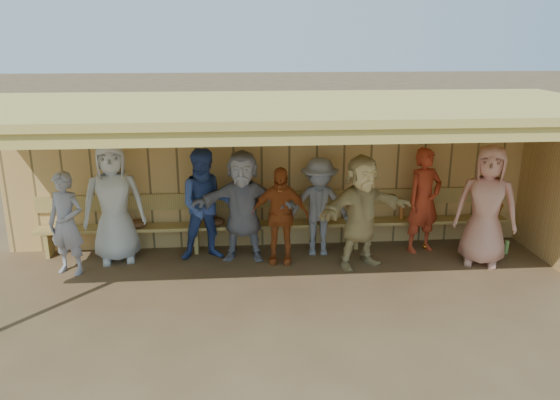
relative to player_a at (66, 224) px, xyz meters
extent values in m
plane|color=brown|center=(3.08, -0.38, -0.76)|extent=(90.00, 90.00, 0.00)
imported|color=#98969E|center=(0.00, 0.00, 0.00)|extent=(0.65, 0.53, 1.52)
imported|color=silver|center=(0.59, 0.43, 0.18)|extent=(1.01, 0.76, 1.87)
imported|color=#334A8D|center=(1.98, 0.39, 0.11)|extent=(0.93, 0.77, 1.75)
imported|color=#AD4B1B|center=(3.09, 0.16, -0.01)|extent=(0.92, 0.48, 1.50)
imported|color=gray|center=(3.73, 0.43, 0.02)|extent=(1.06, 0.67, 1.57)
imported|color=#D3B977|center=(4.28, -0.08, 0.10)|extent=(1.66, 1.08, 1.71)
imported|color=#AE341B|center=(5.41, 0.43, 0.08)|extent=(0.72, 0.59, 1.69)
imported|color=tan|center=(6.16, -0.14, 0.16)|extent=(1.06, 0.90, 1.83)
imported|color=gray|center=(2.54, 0.32, 0.10)|extent=(1.64, 0.68, 1.72)
cube|color=tan|center=(3.08, 0.97, 0.44)|extent=(8.60, 0.20, 2.40)
cube|color=tan|center=(7.28, 0.07, 0.44)|extent=(0.20, 1.62, 2.40)
cube|color=#D1B955|center=(3.08, -0.38, 1.69)|extent=(8.80, 3.20, 0.10)
cube|color=#D1B955|center=(3.08, -1.88, 1.56)|extent=(8.80, 0.10, 0.18)
cube|color=#D1B955|center=(0.23, -0.38, 1.55)|extent=(0.08, 3.00, 0.16)
cube|color=#D1B955|center=(1.18, -0.38, 1.55)|extent=(0.08, 3.00, 0.16)
cube|color=#D1B955|center=(2.13, -0.38, 1.55)|extent=(0.08, 3.00, 0.16)
cube|color=#D1B955|center=(3.08, -0.38, 1.55)|extent=(0.08, 3.00, 0.16)
cube|color=#D1B955|center=(4.03, -0.38, 1.55)|extent=(0.08, 3.00, 0.16)
cube|color=#D1B955|center=(4.98, -0.38, 1.55)|extent=(0.08, 3.00, 0.16)
cube|color=#D1B955|center=(5.93, -0.38, 1.55)|extent=(0.08, 3.00, 0.16)
cube|color=#D1B955|center=(6.88, -0.38, 1.55)|extent=(0.08, 3.00, 0.16)
cube|color=tan|center=(3.08, 0.68, -0.34)|extent=(7.60, 0.32, 0.05)
cube|color=tan|center=(3.08, 0.84, 0.04)|extent=(7.60, 0.04, 0.26)
cube|color=tan|center=(-0.52, 0.68, -0.56)|extent=(0.06, 0.29, 0.40)
cube|color=tan|center=(1.79, 0.68, -0.56)|extent=(0.06, 0.29, 0.40)
cube|color=tan|center=(4.37, 0.68, -0.56)|extent=(0.06, 0.29, 0.40)
cube|color=tan|center=(6.68, 0.68, -0.56)|extent=(0.06, 0.29, 0.40)
cylinder|color=orange|center=(6.60, 0.48, -0.36)|extent=(0.13, 0.41, 0.80)
sphere|color=#C96F17|center=(5.50, 0.48, -0.72)|extent=(0.08, 0.08, 0.08)
ellipsoid|color=#593319|center=(0.88, 0.63, -0.24)|extent=(0.30, 0.24, 0.14)
ellipsoid|color=#593319|center=(0.53, 0.63, -0.24)|extent=(0.30, 0.24, 0.14)
ellipsoid|color=#593319|center=(2.09, 0.63, -0.24)|extent=(0.30, 0.24, 0.14)
cylinder|color=#96D369|center=(3.69, 0.73, -0.20)|extent=(0.07, 0.07, 0.22)
cylinder|color=orange|center=(5.16, 0.73, -0.20)|extent=(0.07, 0.07, 0.22)
cylinder|color=#8ACE67|center=(6.73, 0.18, -0.65)|extent=(0.07, 0.07, 0.22)
camera|label=1|loc=(2.47, -7.62, 2.60)|focal=35.00mm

